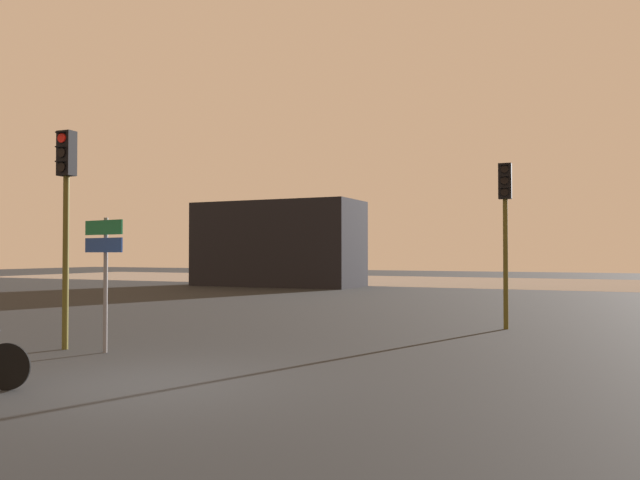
{
  "coord_description": "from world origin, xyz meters",
  "views": [
    {
      "loc": [
        6.11,
        -7.23,
        1.91
      ],
      "look_at": [
        0.5,
        5.0,
        2.2
      ],
      "focal_mm": 35.0,
      "sensor_mm": 36.0,
      "label": 1
    }
  ],
  "objects_px": {
    "distant_building": "(278,244)",
    "traffic_light_far_right": "(505,213)",
    "traffic_light_near_left": "(66,197)",
    "direction_sign_post": "(104,259)"
  },
  "relations": [
    {
      "from": "distant_building",
      "to": "traffic_light_far_right",
      "type": "xyz_separation_m",
      "value": [
        15.24,
        -15.99,
        0.46
      ]
    },
    {
      "from": "traffic_light_near_left",
      "to": "direction_sign_post",
      "type": "bearing_deg",
      "value": 177.12
    },
    {
      "from": "distant_building",
      "to": "traffic_light_near_left",
      "type": "distance_m",
      "value": 24.35
    },
    {
      "from": "traffic_light_near_left",
      "to": "traffic_light_far_right",
      "type": "bearing_deg",
      "value": -139.03
    },
    {
      "from": "traffic_light_near_left",
      "to": "distant_building",
      "type": "bearing_deg",
      "value": -73.86
    },
    {
      "from": "distant_building",
      "to": "traffic_light_near_left",
      "type": "xyz_separation_m",
      "value": [
        7.73,
        -23.08,
        0.58
      ]
    },
    {
      "from": "traffic_light_far_right",
      "to": "distant_building",
      "type": "bearing_deg",
      "value": -49.1
    },
    {
      "from": "traffic_light_far_right",
      "to": "traffic_light_near_left",
      "type": "bearing_deg",
      "value": 40.64
    },
    {
      "from": "traffic_light_far_right",
      "to": "direction_sign_post",
      "type": "distance_m",
      "value": 9.67
    },
    {
      "from": "traffic_light_far_right",
      "to": "traffic_light_near_left",
      "type": "xyz_separation_m",
      "value": [
        -7.5,
        -7.08,
        0.11
      ]
    }
  ]
}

